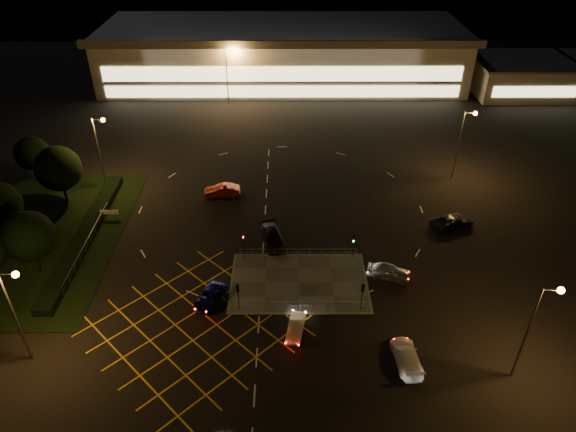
{
  "coord_description": "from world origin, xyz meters",
  "views": [
    {
      "loc": [
        0.67,
        -42.82,
        36.04
      ],
      "look_at": [
        0.88,
        7.6,
        2.0
      ],
      "focal_mm": 32.0,
      "sensor_mm": 36.0,
      "label": 1
    }
  ],
  "objects_px": {
    "signal_nw": "(244,242)",
    "car_east_grey": "(452,221)",
    "car_queue_white": "(296,328)",
    "car_circ_red": "(222,190)",
    "signal_sw": "(238,292)",
    "car_right_silver": "(388,271)",
    "signal_se": "(362,292)",
    "car_approach_white": "(407,357)",
    "signal_ne": "(353,242)",
    "car_far_dkgrey": "(273,237)",
    "car_left_blue": "(210,297)"
  },
  "relations": [
    {
      "from": "car_left_blue",
      "to": "car_right_silver",
      "type": "distance_m",
      "value": 18.86
    },
    {
      "from": "signal_sw",
      "to": "car_approach_white",
      "type": "xyz_separation_m",
      "value": [
        15.21,
        -6.59,
        -1.64
      ]
    },
    {
      "from": "car_circ_red",
      "to": "signal_sw",
      "type": "bearing_deg",
      "value": 3.41
    },
    {
      "from": "signal_nw",
      "to": "car_east_grey",
      "type": "height_order",
      "value": "signal_nw"
    },
    {
      "from": "car_east_grey",
      "to": "signal_nw",
      "type": "bearing_deg",
      "value": 83.02
    },
    {
      "from": "car_queue_white",
      "to": "car_east_grey",
      "type": "relative_size",
      "value": 0.71
    },
    {
      "from": "car_circ_red",
      "to": "car_far_dkgrey",
      "type": "bearing_deg",
      "value": 26.69
    },
    {
      "from": "car_queue_white",
      "to": "signal_sw",
      "type": "bearing_deg",
      "value": 161.69
    },
    {
      "from": "car_queue_white",
      "to": "car_circ_red",
      "type": "height_order",
      "value": "car_circ_red"
    },
    {
      "from": "signal_sw",
      "to": "car_east_grey",
      "type": "relative_size",
      "value": 0.59
    },
    {
      "from": "car_left_blue",
      "to": "car_east_grey",
      "type": "height_order",
      "value": "car_east_grey"
    },
    {
      "from": "signal_se",
      "to": "car_far_dkgrey",
      "type": "relative_size",
      "value": 0.59
    },
    {
      "from": "car_queue_white",
      "to": "car_approach_white",
      "type": "relative_size",
      "value": 0.76
    },
    {
      "from": "car_right_silver",
      "to": "car_east_grey",
      "type": "bearing_deg",
      "value": -29.03
    },
    {
      "from": "signal_ne",
      "to": "car_far_dkgrey",
      "type": "bearing_deg",
      "value": 161.34
    },
    {
      "from": "signal_sw",
      "to": "car_queue_white",
      "type": "distance_m",
      "value": 6.53
    },
    {
      "from": "signal_nw",
      "to": "car_left_blue",
      "type": "relative_size",
      "value": 0.72
    },
    {
      "from": "signal_se",
      "to": "signal_ne",
      "type": "bearing_deg",
      "value": -90.0
    },
    {
      "from": "car_queue_white",
      "to": "car_right_silver",
      "type": "height_order",
      "value": "car_right_silver"
    },
    {
      "from": "car_queue_white",
      "to": "car_right_silver",
      "type": "distance_m",
      "value": 12.7
    },
    {
      "from": "signal_nw",
      "to": "car_right_silver",
      "type": "distance_m",
      "value": 15.89
    },
    {
      "from": "car_right_silver",
      "to": "car_circ_red",
      "type": "bearing_deg",
      "value": 65.19
    },
    {
      "from": "signal_sw",
      "to": "signal_nw",
      "type": "xyz_separation_m",
      "value": [
        0.0,
        7.99,
        0.0
      ]
    },
    {
      "from": "car_circ_red",
      "to": "car_east_grey",
      "type": "bearing_deg",
      "value": 68.92
    },
    {
      "from": "car_queue_white",
      "to": "signal_se",
      "type": "bearing_deg",
      "value": 35.15
    },
    {
      "from": "car_left_blue",
      "to": "car_approach_white",
      "type": "xyz_separation_m",
      "value": [
        18.21,
        -7.79,
        0.12
      ]
    },
    {
      "from": "signal_ne",
      "to": "car_approach_white",
      "type": "distance_m",
      "value": 15.02
    },
    {
      "from": "signal_se",
      "to": "signal_nw",
      "type": "distance_m",
      "value": 14.41
    },
    {
      "from": "signal_nw",
      "to": "car_circ_red",
      "type": "xyz_separation_m",
      "value": [
        -3.85,
        13.53,
        -1.6
      ]
    },
    {
      "from": "car_circ_red",
      "to": "signal_se",
      "type": "bearing_deg",
      "value": 29.65
    },
    {
      "from": "signal_sw",
      "to": "car_circ_red",
      "type": "relative_size",
      "value": 0.67
    },
    {
      "from": "signal_se",
      "to": "car_far_dkgrey",
      "type": "height_order",
      "value": "signal_se"
    },
    {
      "from": "signal_se",
      "to": "car_east_grey",
      "type": "relative_size",
      "value": 0.59
    },
    {
      "from": "signal_se",
      "to": "car_queue_white",
      "type": "distance_m",
      "value": 7.34
    },
    {
      "from": "signal_sw",
      "to": "car_approach_white",
      "type": "distance_m",
      "value": 16.65
    },
    {
      "from": "car_right_silver",
      "to": "signal_se",
      "type": "bearing_deg",
      "value": 160.16
    },
    {
      "from": "car_right_silver",
      "to": "signal_ne",
      "type": "bearing_deg",
      "value": 64.15
    },
    {
      "from": "signal_se",
      "to": "car_approach_white",
      "type": "bearing_deg",
      "value": 115.95
    },
    {
      "from": "signal_se",
      "to": "car_queue_white",
      "type": "height_order",
      "value": "signal_se"
    },
    {
      "from": "signal_sw",
      "to": "car_approach_white",
      "type": "relative_size",
      "value": 0.63
    },
    {
      "from": "car_east_grey",
      "to": "signal_sw",
      "type": "bearing_deg",
      "value": 98.76
    },
    {
      "from": "signal_se",
      "to": "car_approach_white",
      "type": "xyz_separation_m",
      "value": [
        3.21,
        -6.59,
        -1.64
      ]
    },
    {
      "from": "car_queue_white",
      "to": "car_circ_red",
      "type": "bearing_deg",
      "value": 121.14
    },
    {
      "from": "signal_sw",
      "to": "car_right_silver",
      "type": "bearing_deg",
      "value": -162.59
    },
    {
      "from": "signal_nw",
      "to": "car_queue_white",
      "type": "relative_size",
      "value": 0.82
    },
    {
      "from": "car_right_silver",
      "to": "car_far_dkgrey",
      "type": "bearing_deg",
      "value": 79.61
    },
    {
      "from": "car_circ_red",
      "to": "car_left_blue",
      "type": "bearing_deg",
      "value": -4.34
    },
    {
      "from": "signal_ne",
      "to": "car_far_dkgrey",
      "type": "relative_size",
      "value": 0.59
    },
    {
      "from": "signal_ne",
      "to": "car_right_silver",
      "type": "relative_size",
      "value": 0.69
    },
    {
      "from": "signal_sw",
      "to": "car_circ_red",
      "type": "height_order",
      "value": "signal_sw"
    }
  ]
}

